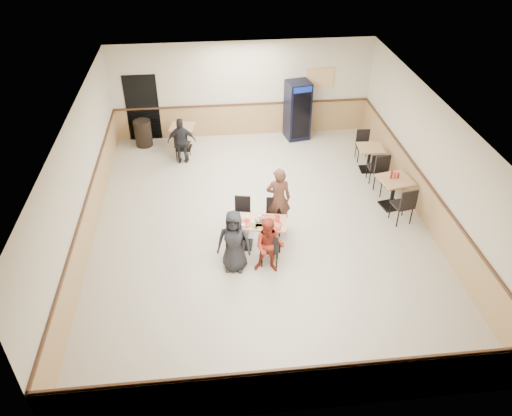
{
  "coord_description": "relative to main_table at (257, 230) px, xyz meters",
  "views": [
    {
      "loc": [
        -1.17,
        -9.63,
        7.31
      ],
      "look_at": [
        -0.18,
        -0.5,
        0.89
      ],
      "focal_mm": 35.0,
      "sensor_mm": 36.0,
      "label": 1
    }
  ],
  "objects": [
    {
      "name": "room_shell",
      "position": [
        1.95,
        3.3,
        0.11
      ],
      "size": [
        10.0,
        10.0,
        10.0
      ],
      "color": "silver",
      "rests_on": "ground"
    },
    {
      "name": "side_table_near",
      "position": [
        3.59,
        1.24,
        0.07
      ],
      "size": [
        0.89,
        0.89,
        0.81
      ],
      "rotation": [
        0.0,
        0.0,
        0.19
      ],
      "color": "black",
      "rests_on": "ground"
    },
    {
      "name": "ground",
      "position": [
        0.18,
        0.76,
        -0.47
      ],
      "size": [
        10.0,
        10.0,
        0.0
      ],
      "primitive_type": "plane",
      "color": "beige",
      "rests_on": "ground"
    },
    {
      "name": "side_table_far_chair_north",
      "position": [
        3.52,
        3.67,
        -0.0
      ],
      "size": [
        0.45,
        0.45,
        0.92
      ],
      "primitive_type": null,
      "rotation": [
        0.0,
        0.0,
        -0.06
      ],
      "color": "black",
      "rests_on": "ground"
    },
    {
      "name": "tabletop_clutter",
      "position": [
        -0.01,
        -0.07,
        0.26
      ],
      "size": [
        1.16,
        0.64,
        0.12
      ],
      "rotation": [
        0.0,
        0.0,
        -0.2
      ],
      "color": "red",
      "rests_on": "main_table"
    },
    {
      "name": "condiment_caddy",
      "position": [
        3.56,
        1.29,
        0.43
      ],
      "size": [
        0.23,
        0.06,
        0.2
      ],
      "color": "#A80C20",
      "rests_on": "side_table_near"
    },
    {
      "name": "back_table",
      "position": [
        -1.73,
        4.96,
        0.03
      ],
      "size": [
        0.8,
        0.8,
        0.75
      ],
      "rotation": [
        0.0,
        0.0,
        -0.16
      ],
      "color": "black",
      "rests_on": "ground"
    },
    {
      "name": "trash_bin",
      "position": [
        -2.95,
        5.31,
        -0.05
      ],
      "size": [
        0.52,
        0.52,
        0.82
      ],
      "primitive_type": "cylinder",
      "color": "black",
      "rests_on": "ground"
    },
    {
      "name": "main_table",
      "position": [
        0.0,
        0.0,
        0.0
      ],
      "size": [
        1.41,
        0.9,
        0.7
      ],
      "rotation": [
        0.0,
        0.0,
        -0.2
      ],
      "color": "black",
      "rests_on": "ground"
    },
    {
      "name": "back_table_chair_lone",
      "position": [
        -1.73,
        4.36,
        0.01
      ],
      "size": [
        0.5,
        0.5,
        0.95
      ],
      "primitive_type": null,
      "rotation": [
        0.0,
        0.0,
        2.98
      ],
      "color": "black",
      "rests_on": "ground"
    },
    {
      "name": "diner_woman_left",
      "position": [
        -0.57,
        -0.69,
        0.27
      ],
      "size": [
        0.8,
        0.6,
        1.47
      ],
      "primitive_type": "imported",
      "rotation": [
        0.0,
        0.0,
        -0.2
      ],
      "color": "black",
      "rests_on": "ground"
    },
    {
      "name": "main_chairs",
      "position": [
        -0.05,
        0.01,
        -0.02
      ],
      "size": [
        1.44,
        1.73,
        0.89
      ],
      "rotation": [
        0.0,
        0.0,
        -0.2
      ],
      "color": "black",
      "rests_on": "ground"
    },
    {
      "name": "diner_woman_right",
      "position": [
        0.16,
        -0.84,
        0.2
      ],
      "size": [
        0.75,
        0.64,
        1.33
      ],
      "primitive_type": "imported",
      "rotation": [
        0.0,
        0.0,
        -0.23
      ],
      "color": "maroon",
      "rests_on": "ground"
    },
    {
      "name": "lone_diner",
      "position": [
        -1.73,
        4.11,
        0.22
      ],
      "size": [
        0.82,
        0.37,
        1.38
      ],
      "primitive_type": "imported",
      "rotation": [
        0.0,
        0.0,
        3.1
      ],
      "color": "black",
      "rests_on": "ground"
    },
    {
      "name": "side_table_near_chair_north",
      "position": [
        3.59,
        1.89,
        0.05
      ],
      "size": [
        0.56,
        0.56,
        1.03
      ],
      "primitive_type": null,
      "rotation": [
        0.0,
        0.0,
        0.19
      ],
      "color": "black",
      "rests_on": "ground"
    },
    {
      "name": "side_table_far_chair_south",
      "position": [
        3.52,
        2.5,
        -0.0
      ],
      "size": [
        0.45,
        0.45,
        0.92
      ],
      "primitive_type": null,
      "rotation": [
        0.0,
        0.0,
        3.08
      ],
      "color": "black",
      "rests_on": "ground"
    },
    {
      "name": "pepsi_cooler",
      "position": [
        1.85,
        5.35,
        0.45
      ],
      "size": [
        0.81,
        0.81,
        1.83
      ],
      "rotation": [
        0.0,
        0.0,
        0.18
      ],
      "color": "black",
      "rests_on": "ground"
    },
    {
      "name": "side_table_near_chair_south",
      "position": [
        3.59,
        0.59,
        0.05
      ],
      "size": [
        0.56,
        0.56,
        1.03
      ],
      "primitive_type": null,
      "rotation": [
        0.0,
        0.0,
        3.34
      ],
      "color": "black",
      "rests_on": "ground"
    },
    {
      "name": "diner_man_opposite",
      "position": [
        0.57,
        0.69,
        0.34
      ],
      "size": [
        0.61,
        0.43,
        1.62
      ],
      "primitive_type": "imported",
      "rotation": [
        0.0,
        0.0,
        3.07
      ],
      "color": "#553124",
      "rests_on": "ground"
    },
    {
      "name": "side_table_far",
      "position": [
        3.52,
        3.09,
        0.02
      ],
      "size": [
        0.72,
        0.72,
        0.73
      ],
      "rotation": [
        0.0,
        0.0,
        -0.06
      ],
      "color": "black",
      "rests_on": "ground"
    }
  ]
}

